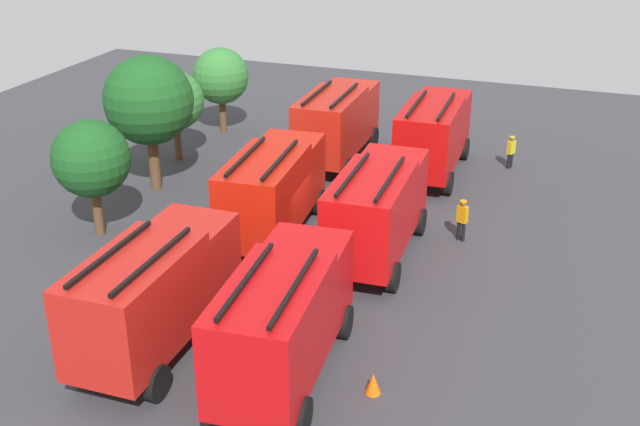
# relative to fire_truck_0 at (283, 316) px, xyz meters

# --- Properties ---
(ground_plane) EXTENTS (54.75, 54.75, 0.00)m
(ground_plane) POSITION_rel_fire_truck_0_xyz_m (8.67, 2.03, -2.15)
(ground_plane) COLOR #38383D
(fire_truck_0) EXTENTS (7.38, 3.24, 3.88)m
(fire_truck_0) POSITION_rel_fire_truck_0_xyz_m (0.00, 0.00, 0.00)
(fire_truck_0) COLOR red
(fire_truck_0) RESTS_ON ground
(fire_truck_1) EXTENTS (7.29, 2.98, 3.88)m
(fire_truck_1) POSITION_rel_fire_truck_0_xyz_m (8.35, -0.38, 0.00)
(fire_truck_1) COLOR red
(fire_truck_1) RESTS_ON ground
(fire_truck_2) EXTENTS (7.28, 2.94, 3.88)m
(fire_truck_2) POSITION_rel_fire_truck_0_xyz_m (17.75, -0.45, 0.00)
(fire_truck_2) COLOR red
(fire_truck_2) RESTS_ON ground
(fire_truck_3) EXTENTS (7.23, 2.81, 3.88)m
(fire_truck_3) POSITION_rel_fire_truck_0_xyz_m (0.06, 4.27, 0.00)
(fire_truck_3) COLOR red
(fire_truck_3) RESTS_ON ground
(fire_truck_4) EXTENTS (7.39, 3.26, 3.88)m
(fire_truck_4) POSITION_rel_fire_truck_0_xyz_m (8.75, 4.08, 0.00)
(fire_truck_4) COLOR red
(fire_truck_4) RESTS_ON ground
(fire_truck_5) EXTENTS (7.26, 2.90, 3.88)m
(fire_truck_5) POSITION_rel_fire_truck_0_xyz_m (17.87, 4.48, 0.00)
(fire_truck_5) COLOR red
(fire_truck_5) RESTS_ON ground
(firefighter_0) EXTENTS (0.27, 0.43, 1.65)m
(firefighter_0) POSITION_rel_fire_truck_0_xyz_m (9.95, 6.60, -1.23)
(firefighter_0) COLOR black
(firefighter_0) RESTS_ON ground
(firefighter_1) EXTENTS (0.48, 0.40, 1.64)m
(firefighter_1) POSITION_rel_fire_truck_0_xyz_m (19.95, -3.93, -1.24)
(firefighter_1) COLOR black
(firefighter_1) RESTS_ON ground
(firefighter_2) EXTENTS (0.38, 0.48, 1.74)m
(firefighter_2) POSITION_rel_fire_truck_0_xyz_m (11.04, -3.18, -1.18)
(firefighter_2) COLOR black
(firefighter_2) RESTS_ON ground
(tree_0) EXTENTS (3.13, 3.13, 4.85)m
(tree_0) POSITION_rel_fire_truck_0_xyz_m (6.56, 10.92, 1.11)
(tree_0) COLOR brown
(tree_0) RESTS_ON ground
(tree_1) EXTENTS (4.04, 4.04, 6.27)m
(tree_1) POSITION_rel_fire_truck_0_xyz_m (11.64, 11.28, 2.06)
(tree_1) COLOR brown
(tree_1) RESTS_ON ground
(tree_2) EXTENTS (2.95, 2.95, 4.58)m
(tree_2) POSITION_rel_fire_truck_0_xyz_m (15.41, 12.20, 0.93)
(tree_2) COLOR brown
(tree_2) RESTS_ON ground
(tree_3) EXTENTS (3.07, 3.07, 4.76)m
(tree_3) POSITION_rel_fire_truck_0_xyz_m (20.10, 11.98, 1.05)
(tree_3) COLOR brown
(tree_3) RESTS_ON ground
(traffic_cone_0) EXTENTS (0.47, 0.47, 0.67)m
(traffic_cone_0) POSITION_rel_fire_truck_0_xyz_m (0.20, -2.69, -1.82)
(traffic_cone_0) COLOR #F2600C
(traffic_cone_0) RESTS_ON ground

